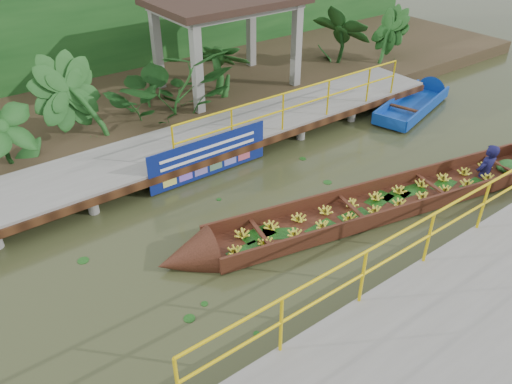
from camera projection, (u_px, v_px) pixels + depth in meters
ground at (277, 223)px, 10.67m from camera, size 80.00×80.00×0.00m
land_strip at (128, 102)px, 15.59m from camera, size 30.00×8.00×0.45m
far_dock at (194, 143)px, 12.72m from camera, size 16.00×2.06×1.66m
near_dock at (485, 309)px, 8.18m from camera, size 18.00×2.40×1.73m
pavilion at (226, 10)px, 14.87m from camera, size 4.40×3.00×3.00m
foliage_backdrop at (88, 27)px, 16.31m from camera, size 30.00×0.80×4.00m
vendor_boat at (403, 195)px, 11.20m from camera, size 10.76×3.26×2.12m
moored_blue_boat at (423, 97)px, 16.10m from camera, size 4.11×2.08×0.95m
blue_banner at (209, 157)px, 11.97m from camera, size 3.23×0.04×1.01m
tropical_plants at (225, 74)px, 14.65m from camera, size 14.35×1.35×1.69m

